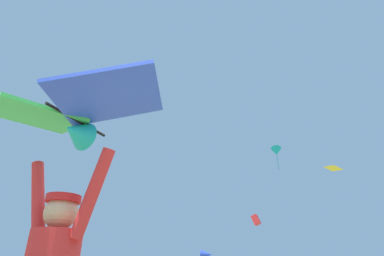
% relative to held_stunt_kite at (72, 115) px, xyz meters
% --- Properties ---
extents(held_stunt_kite, '(1.69, 0.89, 0.39)m').
position_rel_held_stunt_kite_xyz_m(held_stunt_kite, '(0.00, 0.00, 0.00)').
color(held_stunt_kite, black).
extents(distant_kite_red_high_right, '(1.06, 0.77, 1.32)m').
position_rel_held_stunt_kite_xyz_m(distant_kite_red_high_right, '(-6.97, 33.90, 4.34)').
color(distant_kite_red_high_right, red).
extents(distant_kite_yellow_far_center, '(0.80, 0.80, 0.29)m').
position_rel_held_stunt_kite_xyz_m(distant_kite_yellow_far_center, '(1.98, 15.90, 4.01)').
color(distant_kite_yellow_far_center, yellow).
extents(distant_kite_teal_low_left, '(1.47, 1.66, 2.86)m').
position_rel_held_stunt_kite_xyz_m(distant_kite_teal_low_left, '(-3.43, 32.18, 11.58)').
color(distant_kite_teal_low_left, '#19B2AD').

